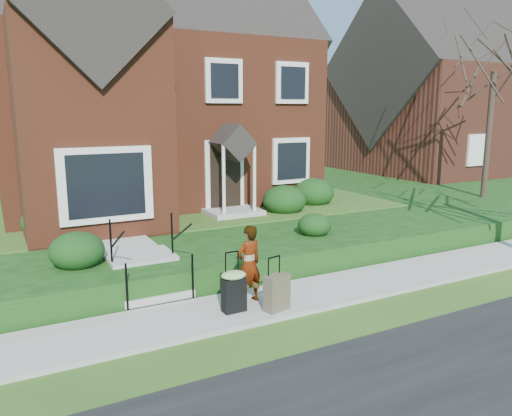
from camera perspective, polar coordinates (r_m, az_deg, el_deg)
ground at (r=10.25m, az=4.44°, el=-10.33°), size 120.00×120.00×0.00m
sidewalk at (r=10.24m, az=4.44°, el=-10.13°), size 60.00×1.60×0.08m
terrace at (r=21.31m, az=-2.19°, el=1.82°), size 44.00×20.00×0.60m
walkway at (r=13.66m, az=-16.07°, el=-2.50°), size 1.20×6.00×0.06m
main_house at (r=18.38m, az=-12.80°, el=15.60°), size 10.40×10.20×9.40m
neighbour_house at (r=28.50m, az=20.55°, el=13.48°), size 9.40×8.00×9.20m
front_steps at (r=10.74m, az=-12.42°, el=-6.88°), size 1.40×2.02×1.50m
foundation_shrubs at (r=14.29m, az=-4.74°, el=0.22°), size 9.77×4.65×0.99m
woman at (r=9.63m, az=-0.81°, el=-6.42°), size 0.62×0.48×1.52m
suitcase_black at (r=9.29m, az=-2.55°, el=-9.19°), size 0.48×0.39×1.14m
suitcase_olive at (r=9.39m, az=2.38°, el=-9.62°), size 0.52×0.37×1.02m
tree_gap at (r=20.01m, az=25.68°, el=15.12°), size 4.91×4.91×7.02m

